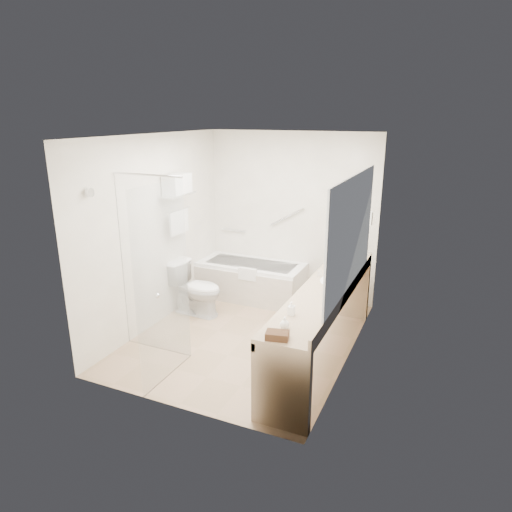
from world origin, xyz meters
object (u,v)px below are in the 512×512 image
at_px(amenity_basket, 277,335).
at_px(water_bottle_left, 331,264).
at_px(bathtub, 251,280).
at_px(toilet, 196,289).
at_px(vanity_counter, 323,309).

distance_m(amenity_basket, water_bottle_left, 1.95).
bearing_deg(water_bottle_left, amenity_basket, -88.67).
relative_size(bathtub, toilet, 2.10).
relative_size(amenity_basket, water_bottle_left, 1.00).
bearing_deg(bathtub, vanity_counter, -42.35).
xyz_separation_m(bathtub, vanity_counter, (1.52, -1.39, 0.36)).
bearing_deg(amenity_basket, toilet, 137.18).
distance_m(bathtub, toilet, 0.98).
xyz_separation_m(bathtub, water_bottle_left, (1.41, -0.69, 0.67)).
relative_size(vanity_counter, amenity_basket, 13.48).
bearing_deg(bathtub, toilet, -117.37).
relative_size(bathtub, vanity_counter, 0.59).
height_order(bathtub, vanity_counter, vanity_counter).
relative_size(toilet, water_bottle_left, 3.81).
bearing_deg(vanity_counter, toilet, 165.27).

